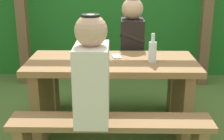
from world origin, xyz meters
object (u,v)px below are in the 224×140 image
picnic_table (112,85)px  cell_phone (116,56)px  drinking_glass (81,53)px  bottle_left (153,51)px  bench_near (111,136)px  person_black_coat (132,38)px  person_white_shirt (92,73)px  bench_far (113,81)px

picnic_table → cell_phone: (0.04, 0.10, 0.23)m
drinking_glass → bottle_left: 0.60m
picnic_table → cell_phone: size_ratio=10.00×
bench_near → drinking_glass: 0.80m
bench_near → cell_phone: bearing=86.9°
bench_near → cell_phone: (0.04, 0.67, 0.39)m
picnic_table → bottle_left: bottle_left is taller
person_black_coat → drinking_glass: size_ratio=8.08×
person_black_coat → drinking_glass: person_black_coat is taller
person_white_shirt → drinking_glass: person_white_shirt is taller
bench_far → drinking_glass: (-0.26, -0.50, 0.43)m
person_white_shirt → picnic_table: bearing=77.6°
picnic_table → person_black_coat: size_ratio=1.95×
bench_near → bench_far: same height
picnic_table → bench_far: (0.00, 0.56, -0.16)m
bench_near → person_black_coat: (0.19, 1.12, 0.46)m
picnic_table → person_black_coat: person_black_coat is taller
picnic_table → person_white_shirt: 0.64m
bench_far → person_black_coat: size_ratio=1.95×
drinking_glass → bottle_left: (0.59, -0.11, 0.05)m
bottle_left → picnic_table: bearing=171.6°
drinking_glass → cell_phone: drinking_glass is taller
cell_phone → person_black_coat: bearing=61.4°
picnic_table → cell_phone: cell_phone is taller
person_white_shirt → person_black_coat: same height
bench_far → drinking_glass: drinking_glass is taller
person_black_coat → bottle_left: person_black_coat is taller
bench_far → drinking_glass: 0.71m
bench_far → picnic_table: bearing=-90.0°
person_white_shirt → person_black_coat: 1.16m
person_white_shirt → bottle_left: size_ratio=3.04×
drinking_glass → person_black_coat: bearing=47.7°
drinking_glass → cell_phone: bearing=8.2°
person_black_coat → cell_phone: size_ratio=5.14×
person_white_shirt → person_black_coat: bearing=74.4°
bench_far → cell_phone: 0.60m
picnic_table → bench_near: 0.58m
picnic_table → drinking_glass: drinking_glass is taller
bench_far → person_white_shirt: size_ratio=1.95×
bench_near → person_black_coat: 1.22m
picnic_table → bottle_left: bearing=-8.4°
bench_near → person_black_coat: size_ratio=1.95×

